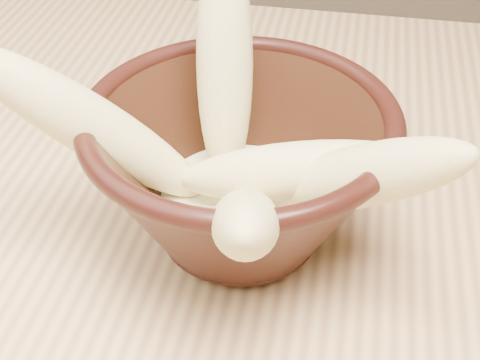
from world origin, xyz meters
The scene contains 8 objects.
table centered at (0.00, 0.00, 0.67)m, with size 1.20×0.80×0.75m.
bowl centered at (0.15, 0.03, 0.81)m, with size 0.20×0.20×0.11m.
milk_puddle centered at (0.15, 0.03, 0.79)m, with size 0.11×0.11×0.02m, color #FFF8CD.
banana_upright centered at (0.13, 0.07, 0.86)m, with size 0.04×0.04×0.16m, color #D4C57D.
banana_left centered at (0.06, 0.00, 0.85)m, with size 0.04×0.04×0.17m, color #D4C57D.
banana_right centered at (0.22, 0.00, 0.84)m, with size 0.04×0.04×0.16m, color #D4C57D.
banana_across centered at (0.19, 0.02, 0.82)m, with size 0.04×0.04×0.15m, color #D4C57D.
banana_front centered at (0.17, -0.05, 0.83)m, with size 0.04×0.04×0.14m, color #D4C57D.
Camera 1 is at (0.21, -0.30, 1.08)m, focal length 50.00 mm.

